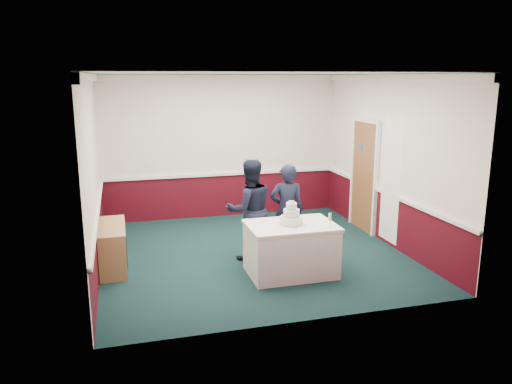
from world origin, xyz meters
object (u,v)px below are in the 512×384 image
object	(u,v)px
person_man	(250,210)
person_woman	(287,211)
wedding_cake	(291,217)
champagne_flute	(330,218)
cake_knife	(294,228)
sideboard	(113,247)
cake_table	(291,249)

from	to	relation	value
person_man	person_woman	xyz separation A→B (m)	(0.63, -0.03, -0.05)
wedding_cake	champagne_flute	bearing A→B (deg)	-29.25
wedding_cake	cake_knife	world-z (taller)	wedding_cake
champagne_flute	person_woman	bearing A→B (deg)	105.99
sideboard	cake_knife	world-z (taller)	cake_knife
champagne_flute	person_woman	xyz separation A→B (m)	(-0.30, 1.06, -0.14)
cake_table	champagne_flute	bearing A→B (deg)	-29.25
wedding_cake	person_woman	bearing A→B (deg)	75.92
wedding_cake	person_woman	size ratio (longest dim) A/B	0.23
sideboard	cake_table	size ratio (longest dim) A/B	0.91
wedding_cake	cake_knife	xyz separation A→B (m)	(-0.03, -0.20, -0.11)
sideboard	cake_knife	distance (m)	2.86
champagne_flute	person_woman	distance (m)	1.11
cake_table	champagne_flute	world-z (taller)	champagne_flute
cake_knife	person_man	world-z (taller)	person_man
sideboard	person_woman	size ratio (longest dim) A/B	0.77
cake_table	cake_knife	xyz separation A→B (m)	(-0.03, -0.20, 0.39)
person_man	person_woman	size ratio (longest dim) A/B	1.06
sideboard	person_man	bearing A→B (deg)	-3.79
wedding_cake	person_man	distance (m)	0.92
cake_table	person_woman	distance (m)	0.89
cake_table	wedding_cake	world-z (taller)	wedding_cake
cake_knife	cake_table	bearing A→B (deg)	80.36
cake_knife	person_woman	size ratio (longest dim) A/B	0.14
cake_table	person_man	world-z (taller)	person_man
sideboard	person_man	xyz separation A→B (m)	(2.18, -0.14, 0.48)
person_man	person_woman	distance (m)	0.63
sideboard	cake_table	bearing A→B (deg)	-20.04
wedding_cake	person_man	world-z (taller)	person_man
sideboard	person_woman	xyz separation A→B (m)	(2.80, -0.17, 0.43)
cake_table	person_man	size ratio (longest dim) A/B	0.79
wedding_cake	cake_table	bearing A→B (deg)	-90.00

